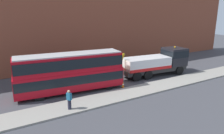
% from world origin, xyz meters
% --- Properties ---
extents(ground_plane, '(120.00, 120.00, 0.00)m').
position_xyz_m(ground_plane, '(0.00, 0.00, 0.00)').
color(ground_plane, '#424247').
extents(near_kerb, '(60.00, 2.80, 0.15)m').
position_xyz_m(near_kerb, '(0.00, -4.20, 0.07)').
color(near_kerb, gray).
rests_on(near_kerb, ground_plane).
extents(building_facade, '(60.00, 1.50, 16.00)m').
position_xyz_m(building_facade, '(0.00, 8.34, 8.07)').
color(building_facade, brown).
rests_on(building_facade, ground_plane).
extents(recovery_tow_truck, '(10.24, 3.54, 3.67)m').
position_xyz_m(recovery_tow_truck, '(5.67, -0.65, 1.76)').
color(recovery_tow_truck, '#2D2D2D').
rests_on(recovery_tow_truck, ground_plane).
extents(double_decker_bus, '(11.20, 3.66, 4.06)m').
position_xyz_m(double_decker_bus, '(-6.19, -0.60, 2.23)').
color(double_decker_bus, '#B70C19').
rests_on(double_decker_bus, ground_plane).
extents(pedestrian_onlooker, '(0.42, 0.48, 1.71)m').
position_xyz_m(pedestrian_onlooker, '(-7.83, -4.75, 0.99)').
color(pedestrian_onlooker, '#232333').
rests_on(pedestrian_onlooker, near_kerb).
extents(traffic_cone_near_bus, '(0.36, 0.36, 0.72)m').
position_xyz_m(traffic_cone_near_bus, '(-0.89, -2.44, 0.34)').
color(traffic_cone_near_bus, orange).
rests_on(traffic_cone_near_bus, ground_plane).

